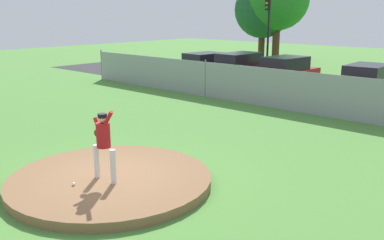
{
  "coord_description": "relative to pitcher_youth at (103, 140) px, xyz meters",
  "views": [
    {
      "loc": [
        7.99,
        -5.83,
        4.01
      ],
      "look_at": [
        0.09,
        2.8,
        1.09
      ],
      "focal_mm": 40.41,
      "sensor_mm": 36.0,
      "label": 1
    }
  ],
  "objects": [
    {
      "name": "ground_plane",
      "position": [
        -0.13,
        6.25,
        -1.2
      ],
      "size": [
        80.0,
        80.0,
        0.0
      ],
      "primitive_type": "plane",
      "color": "#4C8438"
    },
    {
      "name": "asphalt_strip",
      "position": [
        -0.13,
        14.75,
        -1.2
      ],
      "size": [
        44.0,
        7.0,
        0.01
      ],
      "primitive_type": "cube",
      "color": "#2B2B2D",
      "rests_on": "ground_plane"
    },
    {
      "name": "baseball",
      "position": [
        -0.26,
        -0.68,
        -0.95
      ],
      "size": [
        0.07,
        0.07,
        0.07
      ],
      "primitive_type": "sphere",
      "color": "white",
      "rests_on": "pitchers_mound"
    },
    {
      "name": "parked_car_charcoal",
      "position": [
        -7.24,
        15.0,
        -0.37
      ],
      "size": [
        1.96,
        4.87,
        1.73
      ],
      "color": "#232328",
      "rests_on": "ground_plane"
    },
    {
      "name": "parked_car_red",
      "position": [
        -4.3,
        15.2,
        -0.4
      ],
      "size": [
        2.12,
        4.5,
        1.69
      ],
      "color": "#A81919",
      "rests_on": "ground_plane"
    },
    {
      "name": "pitcher_youth",
      "position": [
        0.0,
        0.0,
        0.0
      ],
      "size": [
        0.77,
        0.32,
        1.71
      ],
      "color": "silver",
      "rests_on": "pitchers_mound"
    },
    {
      "name": "parked_car_burgundy",
      "position": [
        0.39,
        14.61,
        -0.4
      ],
      "size": [
        1.92,
        4.28,
        1.68
      ],
      "color": "maroon",
      "rests_on": "ground_plane"
    },
    {
      "name": "pitchers_mound",
      "position": [
        -0.13,
        0.25,
        -1.09
      ],
      "size": [
        4.84,
        4.84,
        0.22
      ],
      "primitive_type": "cylinder",
      "color": "brown",
      "rests_on": "ground_plane"
    },
    {
      "name": "tree_slender_far",
      "position": [
        -12.22,
        24.81,
        3.03
      ],
      "size": [
        4.57,
        4.57,
        6.54
      ],
      "color": "#4C331E",
      "rests_on": "ground_plane"
    },
    {
      "name": "chainlink_fence",
      "position": [
        -0.13,
        10.25,
        -0.35
      ],
      "size": [
        28.19,
        0.07,
        1.8
      ],
      "color": "gray",
      "rests_on": "ground_plane"
    },
    {
      "name": "parked_car_slate",
      "position": [
        -9.86,
        14.9,
        -0.44
      ],
      "size": [
        2.12,
        4.41,
        1.58
      ],
      "color": "slate",
      "rests_on": "ground_plane"
    },
    {
      "name": "traffic_light_near",
      "position": [
        -8.11,
        19.24,
        2.24
      ],
      "size": [
        0.28,
        0.46,
        5.05
      ],
      "color": "black",
      "rests_on": "ground_plane"
    }
  ]
}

